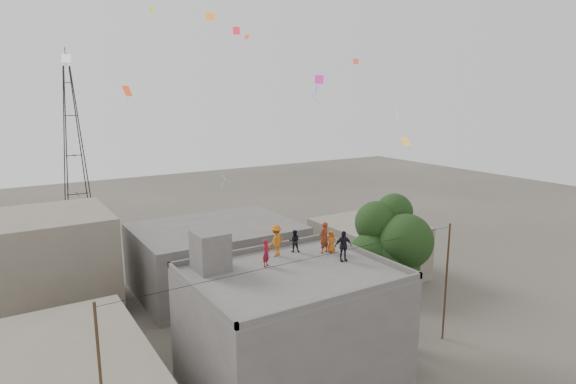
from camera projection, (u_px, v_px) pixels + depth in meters
name	position (u px, v px, depth m)	size (l,w,h in m)	color
ground	(291.00, 383.00, 25.23)	(140.00, 140.00, 0.00)	#403D35
main_building	(291.00, 329.00, 24.63)	(10.00, 8.00, 6.10)	#514E4C
parapet	(291.00, 270.00, 24.00)	(10.00, 8.00, 0.30)	#514E4C
stair_head_box	(210.00, 251.00, 24.33)	(1.60, 1.80, 2.00)	#514E4C
neighbor_north	(217.00, 257.00, 37.42)	(12.00, 9.00, 5.00)	#514E4C
neighbor_northwest	(41.00, 265.00, 32.65)	(9.00, 8.00, 7.00)	#6C6355
neighbor_east	(368.00, 248.00, 40.38)	(7.00, 8.00, 4.40)	#6C6355
tree	(391.00, 246.00, 28.35)	(4.90, 4.60, 9.10)	black
utility_line	(313.00, 323.00, 23.70)	(20.12, 0.62, 7.40)	black
transmission_tower	(73.00, 147.00, 54.63)	(2.97, 2.97, 20.01)	black
person_red_adult	(324.00, 238.00, 26.96)	(0.65, 0.43, 1.79)	maroon
person_orange_child	(331.00, 241.00, 27.14)	(0.61, 0.40, 1.25)	#BF5715
person_dark_child	(294.00, 241.00, 27.20)	(0.62, 0.48, 1.28)	black
person_dark_adult	(343.00, 246.00, 25.63)	(0.98, 0.41, 1.67)	black
person_orange_adult	(276.00, 241.00, 26.43)	(1.14, 0.66, 1.77)	#B65B14
person_red_child	(266.00, 253.00, 24.85)	(0.53, 0.35, 1.45)	maroon
kites	(260.00, 75.00, 27.78)	(21.98, 17.06, 12.81)	#F14119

